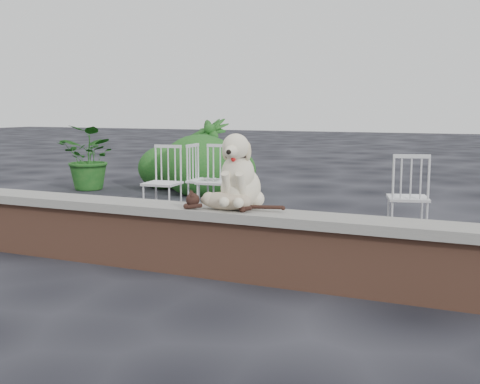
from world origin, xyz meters
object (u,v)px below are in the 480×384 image
at_px(cat, 225,200).
at_px(potted_plant_a, 91,157).
at_px(chair_b, 215,181).
at_px(chair_c, 408,196).
at_px(dog, 241,170).
at_px(potted_plant_b, 210,155).
at_px(chair_e, 206,179).
at_px(chair_a, 162,182).

xyz_separation_m(cat, potted_plant_a, (-4.42, 3.91, -0.10)).
bearing_deg(chair_b, potted_plant_a, 151.02).
bearing_deg(potted_plant_a, chair_c, -17.53).
bearing_deg(dog, potted_plant_b, 114.28).
height_order(chair_c, chair_e, same).
bearing_deg(chair_a, chair_e, 45.59).
distance_m(dog, potted_plant_a, 5.88).
height_order(chair_b, chair_e, same).
distance_m(cat, potted_plant_a, 5.90).
bearing_deg(potted_plant_a, potted_plant_b, 17.84).
distance_m(cat, chair_e, 3.02).
height_order(dog, chair_b, dog).
bearing_deg(cat, dog, 56.52).
xyz_separation_m(chair_c, potted_plant_a, (-5.61, 1.77, 0.09)).
relative_size(chair_e, potted_plant_b, 0.76).
xyz_separation_m(dog, chair_b, (-1.41, 2.38, -0.43)).
bearing_deg(cat, chair_c, 55.57).
bearing_deg(potted_plant_b, chair_c, -33.69).
distance_m(chair_b, potted_plant_a, 3.39).
height_order(chair_a, potted_plant_a, potted_plant_a).
bearing_deg(chair_e, chair_c, -104.27).
xyz_separation_m(chair_b, potted_plant_a, (-3.09, 1.38, 0.09)).
height_order(chair_c, potted_plant_b, potted_plant_b).
height_order(cat, chair_c, chair_c).
distance_m(dog, potted_plant_b, 5.08).
xyz_separation_m(cat, chair_a, (-1.89, 2.12, -0.19)).
bearing_deg(dog, cat, -123.48).
relative_size(dog, potted_plant_a, 0.57).
distance_m(potted_plant_a, potted_plant_b, 2.09).
bearing_deg(cat, chair_e, 114.63).
relative_size(chair_c, potted_plant_b, 0.76).
bearing_deg(chair_b, cat, -67.17).
relative_size(cat, chair_b, 1.06).
xyz_separation_m(dog, chair_c, (1.11, 1.99, -0.43)).
bearing_deg(dog, potted_plant_a, 134.69).
bearing_deg(chair_b, chair_c, -13.67).
xyz_separation_m(chair_c, chair_b, (-2.52, 0.39, 0.00)).
bearing_deg(chair_a, cat, -53.78).
relative_size(chair_a, potted_plant_a, 0.83).
bearing_deg(chair_b, chair_e, 152.22).
relative_size(cat, chair_a, 1.06).
distance_m(dog, chair_e, 2.95).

